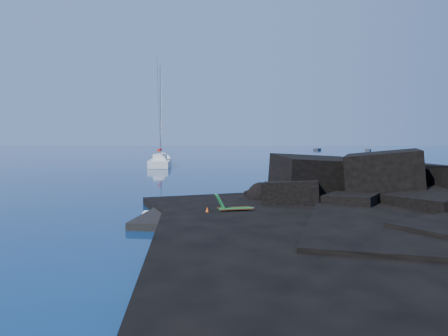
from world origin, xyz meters
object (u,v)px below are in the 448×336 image
(sailboat, at_px, (160,166))
(deck_chair, at_px, (235,204))
(distant_boat_a, at_px, (317,150))
(sunbather, at_px, (245,210))
(distant_boat_b, at_px, (368,151))
(marker_cone, at_px, (207,212))

(sailboat, xyz_separation_m, deck_chair, (10.88, -41.68, 0.95))
(deck_chair, xyz_separation_m, distant_boat_a, (26.73, 121.70, -0.95))
(sunbather, bearing_deg, deck_chair, -140.14)
(sailboat, bearing_deg, distant_boat_b, 48.69)
(marker_cone, distance_m, distant_boat_b, 124.57)
(marker_cone, relative_size, distant_boat_a, 0.11)
(sunbather, xyz_separation_m, marker_cone, (-1.82, -1.26, 0.08))
(marker_cone, height_order, distant_boat_b, marker_cone)
(sunbather, height_order, marker_cone, marker_cone)
(sailboat, height_order, sunbather, sailboat)
(sailboat, distance_m, distant_boat_b, 91.28)
(sunbather, bearing_deg, distant_boat_b, 53.82)
(sailboat, relative_size, distant_boat_b, 3.32)
(sailboat, bearing_deg, sunbather, -80.76)
(marker_cone, distance_m, distant_boat_a, 125.44)
(deck_chair, bearing_deg, distant_boat_b, 55.80)
(marker_cone, bearing_deg, sailboat, 102.71)
(sunbather, height_order, distant_boat_b, sunbather)
(sunbather, relative_size, distant_boat_b, 0.41)
(sailboat, xyz_separation_m, distant_boat_b, (52.44, 74.71, 0.00))
(sunbather, distance_m, marker_cone, 2.22)
(distant_boat_a, xyz_separation_m, distant_boat_b, (14.84, -5.31, 0.00))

